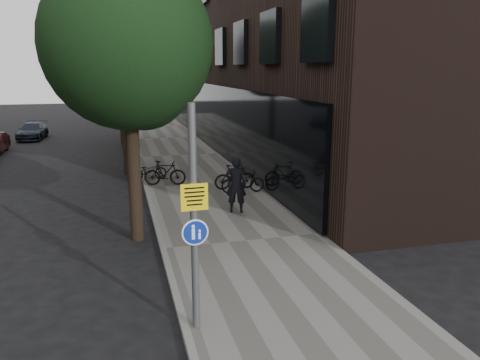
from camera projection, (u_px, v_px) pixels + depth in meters
name	position (u px, v px, depth m)	size (l,w,h in m)	color
ground	(278.00, 303.00, 9.60)	(120.00, 120.00, 0.00)	black
sidewalk	(202.00, 185.00, 19.05)	(4.50, 60.00, 0.12)	slate
curb_edge	(146.00, 188.00, 18.48)	(0.15, 60.00, 0.13)	slate
building_right_dark_brick	(292.00, 0.00, 30.29)	(12.00, 40.00, 18.00)	black
street_tree_near	(130.00, 52.00, 12.14)	(4.40, 4.40, 7.50)	black
street_tree_mid	(123.00, 58.00, 20.13)	(5.00, 5.00, 7.80)	black
street_tree_far	(120.00, 61.00, 28.58)	(5.00, 5.00, 7.80)	black
signpost	(194.00, 220.00, 8.04)	(0.47, 0.13, 4.04)	#595B5E
pedestrian	(236.00, 185.00, 15.06)	(0.67, 0.44, 1.84)	black
parked_bike_facade_near	(243.00, 181.00, 17.58)	(0.58, 1.65, 0.87)	black
parked_bike_facade_far	(235.00, 177.00, 18.09)	(0.45, 1.61, 0.97)	black
parked_bike_curb_near	(149.00, 171.00, 19.54)	(0.53, 1.52, 0.80)	black
parked_bike_curb_far	(165.00, 173.00, 18.68)	(0.47, 1.65, 0.99)	black
parked_car_far	(32.00, 131.00, 31.66)	(1.55, 3.81, 1.11)	#19202E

